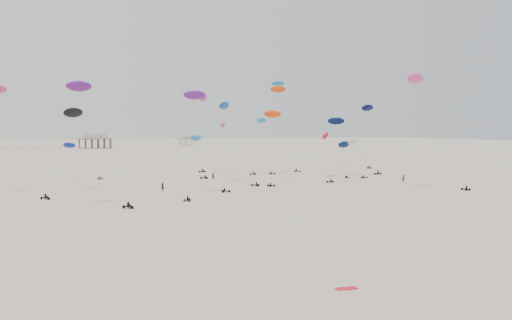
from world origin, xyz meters
name	(u,v)px	position (x,y,z in m)	size (l,w,h in m)	color
ground_plane	(151,161)	(0.00, 200.00, 0.00)	(900.00, 900.00, 0.00)	beige
pavilion_main	(95,142)	(-10.00, 350.00, 4.22)	(21.00, 13.00, 9.80)	brown
pavilion_small	(186,141)	(60.00, 380.00, 3.49)	(9.00, 7.00, 8.00)	brown
pier_fence	(9,148)	(-62.00, 350.00, 0.77)	(80.20, 0.20, 1.50)	black
rig_0	(93,121)	(-29.43, 88.34, 14.32)	(10.23, 10.89, 22.02)	black
rig_2	(215,147)	(3.89, 126.40, 8.20)	(8.91, 6.38, 15.04)	black
rig_3	(77,153)	(-30.27, 136.94, 6.72)	(9.90, 8.51, 11.64)	black
rig_4	(69,127)	(-32.78, 109.27, 13.36)	(9.18, 16.55, 20.38)	black
rig_5	(193,114)	(-10.27, 95.28, 15.90)	(7.63, 13.17, 21.82)	black
rig_6	(281,102)	(27.21, 135.42, 21.07)	(9.17, 5.66, 25.97)	black
rig_7	(275,125)	(12.08, 105.92, 13.94)	(7.29, 8.74, 24.57)	black
rig_8	(422,92)	(38.78, 87.63, 20.89)	(10.25, 11.85, 25.91)	black
rig_10	(326,141)	(31.46, 115.98, 9.65)	(9.82, 17.20, 17.84)	black
rig_11	(208,160)	(-5.75, 100.52, 6.46)	(6.29, 10.51, 13.30)	black
rig_12	(259,138)	(18.89, 132.48, 10.28)	(7.13, 5.85, 16.28)	black
rig_13	(203,109)	(6.00, 144.63, 18.83)	(4.95, 6.05, 23.49)	black
rig_14	(272,120)	(23.89, 133.98, 15.44)	(6.25, 9.16, 18.69)	black
rig_15	(341,128)	(54.01, 144.83, 13.20)	(10.19, 13.86, 18.47)	black
rig_16	(352,146)	(40.06, 116.64, 8.26)	(8.71, 8.41, 11.51)	black
rig_17	(230,120)	(3.79, 114.14, 15.13)	(6.61, 16.19, 21.58)	black
rig_18	(367,116)	(44.23, 115.72, 16.49)	(8.69, 8.81, 20.22)	black
rig_19	(352,151)	(45.15, 124.40, 6.42)	(9.08, 11.30, 12.53)	black
spectator_0	(163,191)	(-14.94, 102.85, 0.00)	(0.78, 0.54, 2.14)	black
spectator_1	(404,182)	(43.56, 99.02, 0.00)	(0.95, 0.55, 1.94)	black
spectator_3	(213,179)	(1.91, 121.87, 0.00)	(0.75, 0.52, 2.06)	black
grounded_kite_b	(346,289)	(-14.03, 34.04, 0.00)	(1.80, 0.70, 0.07)	red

